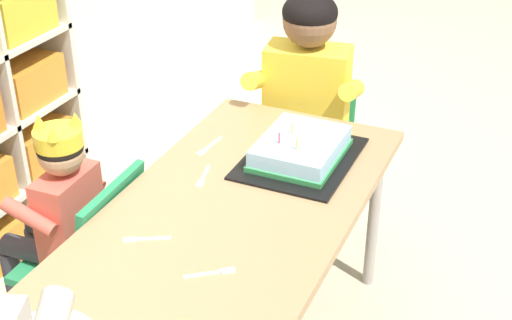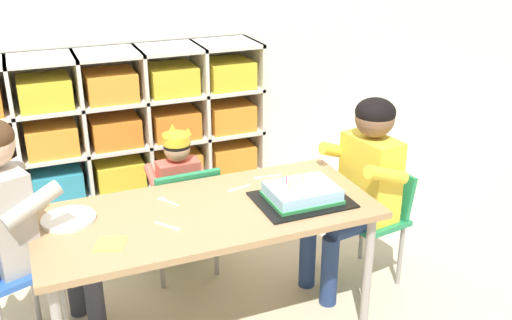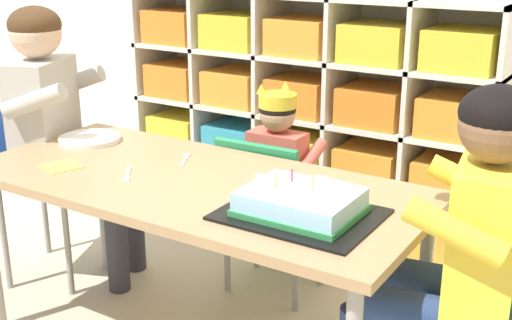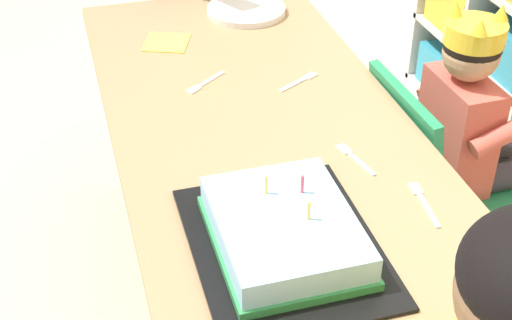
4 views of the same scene
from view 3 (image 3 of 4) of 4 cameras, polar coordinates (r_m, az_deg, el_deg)
storage_cubby_shelf at (r=3.10m, az=4.40°, el=3.94°), size 1.77×0.35×1.08m
activity_table at (r=2.09m, az=-5.38°, el=-2.93°), size 1.45×0.65×0.60m
classroom_chair_blue at (r=2.49m, az=1.06°, el=-3.75°), size 0.36×0.32×0.63m
child_with_crown at (r=2.54m, az=2.26°, el=-0.23°), size 0.30×0.31×0.81m
classroom_chair_adult_side at (r=2.77m, az=-18.03°, el=-0.59°), size 0.45×0.47×0.69m
adult_helper_seated at (r=2.66m, az=-16.38°, el=3.73°), size 0.49×0.47×1.08m
classroom_chair_guest_side at (r=1.89m, az=19.63°, el=-12.45°), size 0.35×0.40×0.60m
guest_at_table_side at (r=1.80m, az=17.12°, el=-5.87°), size 0.45×0.44×0.99m
birthday_cake_on_tray at (r=1.79m, az=3.78°, el=-3.86°), size 0.41×0.32×0.11m
paper_plate_stack at (r=2.52m, az=-13.94°, el=1.74°), size 0.22×0.22×0.02m
paper_napkin_square at (r=2.27m, az=-16.19°, el=-0.50°), size 0.15×0.15×0.00m
fork_at_table_front_edge at (r=2.09m, az=1.31°, el=-1.41°), size 0.12×0.04×0.00m
fork_scattered_mid_table at (r=2.26m, az=-6.04°, el=0.12°), size 0.07×0.12×0.00m
fork_by_napkin at (r=2.07m, az=6.43°, el=-1.69°), size 0.14×0.03×0.00m
fork_near_child_seat at (r=2.13m, az=-10.86°, el=-1.28°), size 0.09×0.11×0.00m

